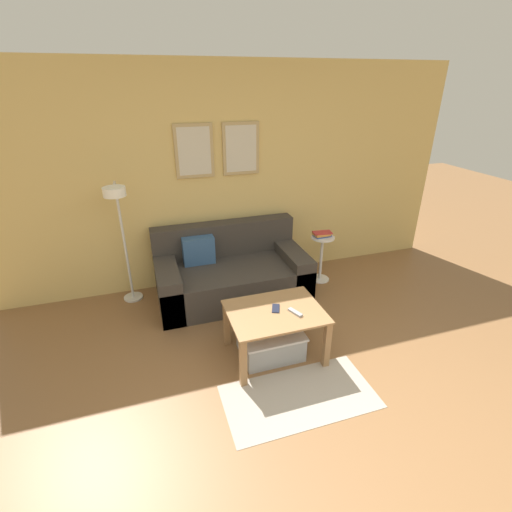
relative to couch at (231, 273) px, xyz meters
name	(u,v)px	position (x,y,z in m)	size (l,w,h in m)	color
ground_plane	(356,481)	(0.18, -2.49, -0.27)	(16.00, 16.00, 0.00)	brown
wall_back	(233,178)	(0.18, 0.47, 1.01)	(5.60, 0.09, 2.55)	#D6B76B
area_rug	(299,396)	(0.12, -1.74, -0.27)	(1.23, 0.63, 0.01)	#A39989
couch	(231,273)	(0.00, 0.00, 0.00)	(1.71, 0.91, 0.80)	#38332D
coffee_table	(275,320)	(0.11, -1.18, 0.11)	(0.84, 0.64, 0.48)	#997047
storage_bin	(270,342)	(0.08, -1.16, -0.15)	(0.57, 0.45, 0.25)	#9EA3A8
floor_lamp	(119,219)	(-1.13, 0.08, 0.78)	(0.22, 0.48, 1.40)	silver
side_table	(321,255)	(1.17, -0.01, 0.08)	(0.29, 0.29, 0.59)	white
book_stack	(322,234)	(1.16, 0.00, 0.35)	(0.24, 0.16, 0.06)	#335199
remote_control	(295,312)	(0.26, -1.27, 0.22)	(0.04, 0.15, 0.02)	#99999E
cell_phone	(276,308)	(0.13, -1.15, 0.21)	(0.07, 0.14, 0.01)	#1E2338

